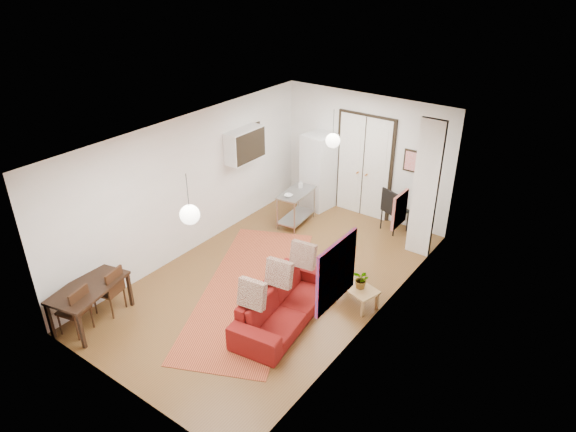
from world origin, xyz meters
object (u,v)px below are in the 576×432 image
Objects in this scene: sofa at (284,304)px; coffee_table at (356,288)px; kitchen_counter at (296,204)px; black_side_chair at (398,204)px; dining_table at (89,290)px; dining_chair_far at (77,303)px; dining_chair_near at (112,284)px; fridge at (318,172)px.

coffee_table is (0.75, 1.14, -0.02)m from sofa.
kitchen_counter is 1.06× the size of black_side_chair.
dining_table is (-0.78, -4.94, 0.14)m from kitchen_counter.
dining_chair_near is at bearing 166.86° from dining_chair_far.
fridge reaches higher than dining_chair_near.
sofa is at bearing 109.75° from black_side_chair.
sofa is at bearing 106.56° from dining_chair_near.
fridge is 1.30× the size of dining_table.
black_side_chair is (0.14, 4.13, 0.27)m from sofa.
dining_chair_near is 0.68m from dining_chair_far.
sofa is 2.48× the size of coffee_table.
fridge is (-0.08, 1.04, 0.43)m from kitchen_counter.
dining_chair_far is (0.00, -0.24, -0.13)m from dining_table.
fridge is at bearing 17.63° from sofa.
sofa is 2.20× the size of black_side_chair.
coffee_table is 4.00m from fridge.
dining_chair_far is (-0.78, -5.18, 0.01)m from kitchen_counter.
dining_table is 1.61× the size of dining_chair_far.
black_side_chair reaches higher than sofa.
kitchen_counter is at bearing 23.78° from sofa.
kitchen_counter is 1.12m from fridge.
dining_table is (-3.39, -3.08, 0.32)m from coffee_table.
dining_chair_near reaches higher than dining_table.
black_side_chair is at bearing 65.48° from dining_table.
black_side_chair is at bearing 143.17° from dining_chair_far.
sofa is 3.29m from dining_table.
kitchen_counter is at bearing 157.04° from dining_chair_near.
black_side_chair is (2.77, 5.63, 0.09)m from dining_chair_near.
dining_chair_far is (0.00, -0.68, 0.00)m from dining_chair_near.
coffee_table is at bearing 114.80° from dining_chair_near.
sofa is 1.37m from coffee_table.
fridge reaches higher than coffee_table.
sofa is at bearing 36.37° from dining_table.
dining_table is at bearing 166.86° from dining_chair_far.
dining_table is at bearing 118.37° from sofa.
sofa is 2.55× the size of dining_chair_far.
coffee_table is 4.30m from dining_chair_near.
fridge reaches higher than kitchen_counter.
fridge is at bearing 160.43° from dining_chair_far.
black_side_chair is at bearing 10.77° from fridge.
coffee_table is at bearing -39.09° from fridge.
black_side_chair reaches higher than dining_chair_near.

